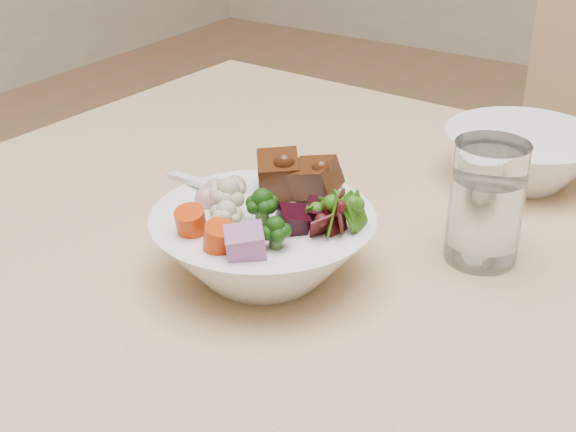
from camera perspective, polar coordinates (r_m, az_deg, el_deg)
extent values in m
cylinder|color=#DEB083|center=(1.33, -3.16, -5.27)|extent=(0.05, 0.05, 0.65)
cylinder|color=tan|center=(1.54, 15.44, -7.11)|extent=(0.03, 0.03, 0.39)
sphere|color=black|center=(0.64, -1.84, 0.24)|extent=(0.03, 0.03, 0.03)
sphere|color=#BCB58E|center=(0.65, -4.21, 0.88)|extent=(0.03, 0.03, 0.03)
cube|color=black|center=(0.64, 2.28, -0.08)|extent=(0.03, 0.03, 0.02)
cube|color=#975B94|center=(0.60, -3.05, -2.09)|extent=(0.04, 0.04, 0.03)
cylinder|color=#D04005|center=(0.63, -6.90, -0.58)|extent=(0.03, 0.03, 0.03)
sphere|color=tan|center=(0.68, -5.78, 1.17)|extent=(0.02, 0.02, 0.02)
ellipsoid|color=white|center=(0.69, -5.16, 1.27)|extent=(0.04, 0.03, 0.01)
cube|color=white|center=(0.72, -7.04, 2.59)|extent=(0.06, 0.03, 0.01)
cylinder|color=white|center=(0.70, 13.91, 0.91)|extent=(0.06, 0.06, 0.11)
cylinder|color=white|center=(0.71, 13.79, -0.08)|extent=(0.05, 0.05, 0.07)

